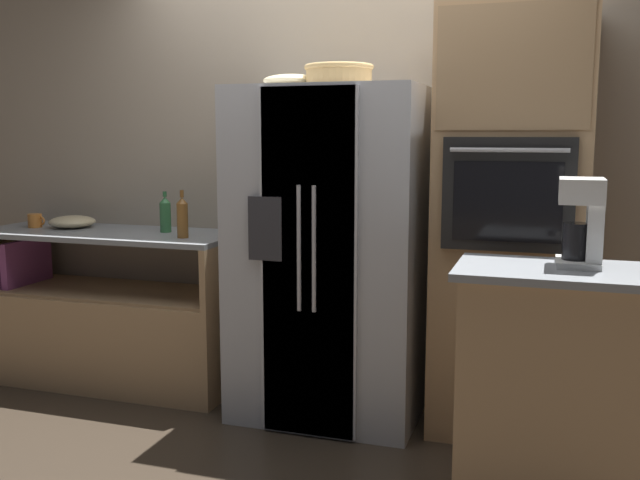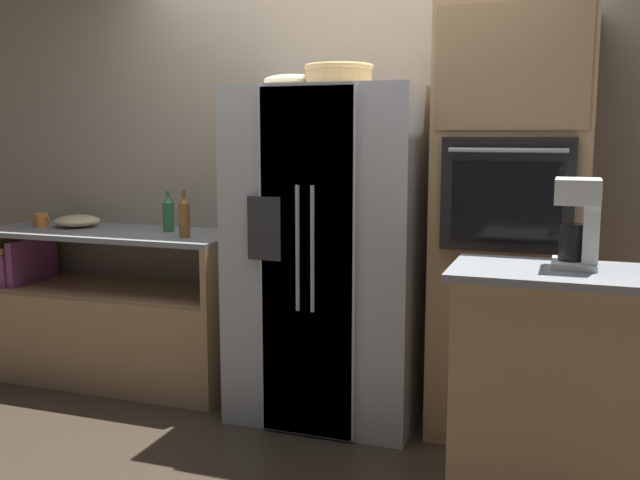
{
  "view_description": "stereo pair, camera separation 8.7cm",
  "coord_description": "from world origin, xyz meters",
  "px_view_note": "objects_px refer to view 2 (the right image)",
  "views": [
    {
      "loc": [
        1.16,
        -3.5,
        1.5
      ],
      "look_at": [
        0.03,
        -0.03,
        0.96
      ],
      "focal_mm": 40.0,
      "sensor_mm": 36.0,
      "label": 1
    },
    {
      "loc": [
        1.25,
        -3.47,
        1.5
      ],
      "look_at": [
        0.03,
        -0.03,
        0.96
      ],
      "focal_mm": 40.0,
      "sensor_mm": 36.0,
      "label": 2
    }
  ],
  "objects_px": {
    "refrigerator": "(331,254)",
    "bottle_short": "(168,214)",
    "bottle_tall": "(184,217)",
    "mixing_bowl": "(77,221)",
    "coffee_maker": "(582,218)",
    "mug": "(41,220)",
    "fruit_bowl": "(292,81)",
    "wall_oven": "(511,225)",
    "wicker_basket": "(339,74)"
  },
  "relations": [
    {
      "from": "refrigerator",
      "to": "bottle_short",
      "type": "bearing_deg",
      "value": 172.9
    },
    {
      "from": "mixing_bowl",
      "to": "fruit_bowl",
      "type": "bearing_deg",
      "value": -5.56
    },
    {
      "from": "refrigerator",
      "to": "mug",
      "type": "bearing_deg",
      "value": 177.86
    },
    {
      "from": "mug",
      "to": "mixing_bowl",
      "type": "height_order",
      "value": "mug"
    },
    {
      "from": "refrigerator",
      "to": "fruit_bowl",
      "type": "bearing_deg",
      "value": -175.53
    },
    {
      "from": "refrigerator",
      "to": "coffee_maker",
      "type": "distance_m",
      "value": 1.44
    },
    {
      "from": "refrigerator",
      "to": "fruit_bowl",
      "type": "height_order",
      "value": "fruit_bowl"
    },
    {
      "from": "coffee_maker",
      "to": "mug",
      "type": "bearing_deg",
      "value": 166.76
    },
    {
      "from": "mug",
      "to": "coffee_maker",
      "type": "bearing_deg",
      "value": -13.24
    },
    {
      "from": "wicker_basket",
      "to": "mug",
      "type": "bearing_deg",
      "value": 176.21
    },
    {
      "from": "refrigerator",
      "to": "coffee_maker",
      "type": "height_order",
      "value": "refrigerator"
    },
    {
      "from": "refrigerator",
      "to": "coffee_maker",
      "type": "xyz_separation_m",
      "value": [
        1.23,
        -0.67,
        0.31
      ]
    },
    {
      "from": "bottle_tall",
      "to": "refrigerator",
      "type": "bearing_deg",
      "value": 2.9
    },
    {
      "from": "fruit_bowl",
      "to": "bottle_short",
      "type": "relative_size",
      "value": 1.23
    },
    {
      "from": "bottle_short",
      "to": "mug",
      "type": "height_order",
      "value": "bottle_short"
    },
    {
      "from": "refrigerator",
      "to": "bottle_short",
      "type": "distance_m",
      "value": 1.08
    },
    {
      "from": "wicker_basket",
      "to": "coffee_maker",
      "type": "height_order",
      "value": "wicker_basket"
    },
    {
      "from": "wicker_basket",
      "to": "mixing_bowl",
      "type": "xyz_separation_m",
      "value": [
        -1.78,
        0.19,
        -0.83
      ]
    },
    {
      "from": "fruit_bowl",
      "to": "mixing_bowl",
      "type": "height_order",
      "value": "fruit_bowl"
    },
    {
      "from": "fruit_bowl",
      "to": "mixing_bowl",
      "type": "xyz_separation_m",
      "value": [
        -1.51,
        0.15,
        -0.81
      ]
    },
    {
      "from": "wicker_basket",
      "to": "mixing_bowl",
      "type": "relative_size",
      "value": 1.25
    },
    {
      "from": "mug",
      "to": "coffee_maker",
      "type": "distance_m",
      "value": 3.27
    },
    {
      "from": "wicker_basket",
      "to": "bottle_short",
      "type": "distance_m",
      "value": 1.37
    },
    {
      "from": "bottle_short",
      "to": "bottle_tall",
      "type": "bearing_deg",
      "value": -39.8
    },
    {
      "from": "refrigerator",
      "to": "bottle_tall",
      "type": "bearing_deg",
      "value": -177.1
    },
    {
      "from": "wicker_basket",
      "to": "fruit_bowl",
      "type": "bearing_deg",
      "value": 170.67
    },
    {
      "from": "wall_oven",
      "to": "bottle_tall",
      "type": "height_order",
      "value": "wall_oven"
    },
    {
      "from": "wicker_basket",
      "to": "mixing_bowl",
      "type": "distance_m",
      "value": 1.97
    },
    {
      "from": "mixing_bowl",
      "to": "mug",
      "type": "bearing_deg",
      "value": -165.81
    },
    {
      "from": "bottle_tall",
      "to": "mug",
      "type": "bearing_deg",
      "value": 173.95
    },
    {
      "from": "refrigerator",
      "to": "mixing_bowl",
      "type": "relative_size",
      "value": 6.25
    },
    {
      "from": "wall_oven",
      "to": "mug",
      "type": "distance_m",
      "value": 2.86
    },
    {
      "from": "bottle_short",
      "to": "coffee_maker",
      "type": "xyz_separation_m",
      "value": [
        2.29,
        -0.81,
        0.15
      ]
    },
    {
      "from": "wall_oven",
      "to": "mixing_bowl",
      "type": "xyz_separation_m",
      "value": [
        -2.63,
        0.06,
        -0.09
      ]
    },
    {
      "from": "wall_oven",
      "to": "bottle_tall",
      "type": "relative_size",
      "value": 7.85
    },
    {
      "from": "refrigerator",
      "to": "bottle_tall",
      "type": "distance_m",
      "value": 0.87
    },
    {
      "from": "refrigerator",
      "to": "mixing_bowl",
      "type": "xyz_separation_m",
      "value": [
        -1.72,
        0.13,
        0.09
      ]
    },
    {
      "from": "mug",
      "to": "bottle_short",
      "type": "bearing_deg",
      "value": 3.86
    },
    {
      "from": "wall_oven",
      "to": "refrigerator",
      "type": "bearing_deg",
      "value": -175.69
    },
    {
      "from": "fruit_bowl",
      "to": "mug",
      "type": "height_order",
      "value": "fruit_bowl"
    },
    {
      "from": "wall_oven",
      "to": "mug",
      "type": "height_order",
      "value": "wall_oven"
    },
    {
      "from": "wicker_basket",
      "to": "mixing_bowl",
      "type": "bearing_deg",
      "value": 173.87
    },
    {
      "from": "wall_oven",
      "to": "mug",
      "type": "xyz_separation_m",
      "value": [
        -2.86,
        0.0,
        -0.09
      ]
    },
    {
      "from": "bottle_short",
      "to": "coffee_maker",
      "type": "distance_m",
      "value": 2.43
    },
    {
      "from": "bottle_tall",
      "to": "mixing_bowl",
      "type": "bearing_deg",
      "value": 168.64
    },
    {
      "from": "fruit_bowl",
      "to": "bottle_tall",
      "type": "distance_m",
      "value": 0.98
    },
    {
      "from": "fruit_bowl",
      "to": "mixing_bowl",
      "type": "distance_m",
      "value": 1.72
    },
    {
      "from": "bottle_tall",
      "to": "bottle_short",
      "type": "relative_size",
      "value": 1.11
    },
    {
      "from": "fruit_bowl",
      "to": "bottle_short",
      "type": "height_order",
      "value": "fruit_bowl"
    },
    {
      "from": "mug",
      "to": "fruit_bowl",
      "type": "bearing_deg",
      "value": -2.93
    }
  ]
}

